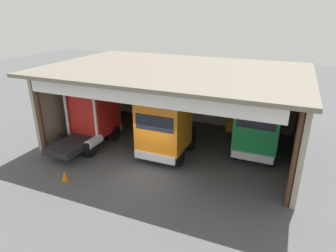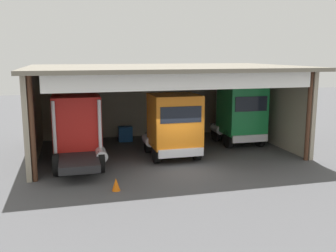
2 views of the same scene
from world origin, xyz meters
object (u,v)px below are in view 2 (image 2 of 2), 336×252
at_px(tool_cart, 125,134).
at_px(traffic_cone, 116,184).
at_px(truck_red_center_right_bay, 78,129).
at_px(truck_green_center_left_bay, 240,114).
at_px(oil_drum, 190,129).
at_px(truck_orange_left_bay, 173,124).

bearing_deg(tool_cart, traffic_cone, -100.79).
bearing_deg(truck_red_center_right_bay, traffic_cone, -72.12).
height_order(truck_red_center_right_bay, truck_green_center_left_bay, truck_green_center_left_bay).
relative_size(truck_green_center_left_bay, oil_drum, 4.87).
bearing_deg(truck_red_center_right_bay, truck_orange_left_bay, 0.10).
xyz_separation_m(truck_red_center_right_bay, tool_cart, (3.19, 4.84, -1.40)).
distance_m(truck_orange_left_bay, oil_drum, 6.28).
height_order(tool_cart, traffic_cone, tool_cart).
bearing_deg(truck_green_center_left_bay, traffic_cone, 37.29).
height_order(truck_green_center_left_bay, tool_cart, truck_green_center_left_bay).
distance_m(truck_green_center_left_bay, oil_drum, 4.33).
bearing_deg(truck_red_center_right_bay, tool_cart, 57.10).
relative_size(truck_red_center_right_bay, traffic_cone, 9.42).
relative_size(tool_cart, traffic_cone, 1.79).
distance_m(truck_orange_left_bay, truck_green_center_left_bay, 5.39).
relative_size(truck_green_center_left_bay, tool_cart, 4.51).
xyz_separation_m(truck_green_center_left_bay, traffic_cone, (-8.73, -6.52, -1.74)).
xyz_separation_m(truck_orange_left_bay, truck_green_center_left_bay, (4.99, 2.05, 0.11)).
xyz_separation_m(truck_green_center_left_bay, tool_cart, (-6.95, 2.82, -1.52)).
height_order(truck_orange_left_bay, traffic_cone, truck_orange_left_bay).
distance_m(truck_red_center_right_bay, traffic_cone, 4.99).
relative_size(truck_red_center_right_bay, oil_drum, 5.70).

